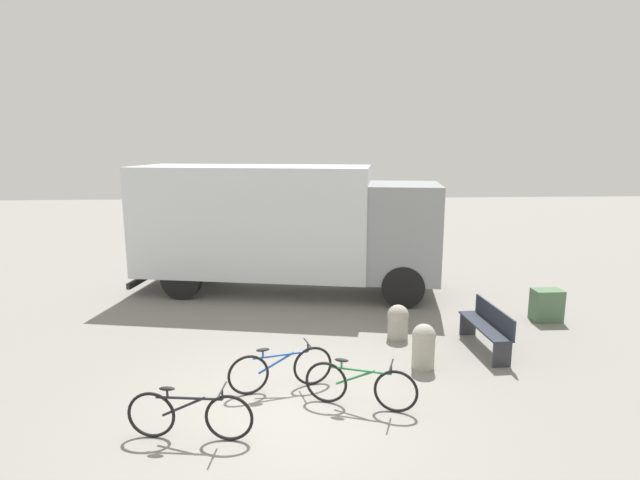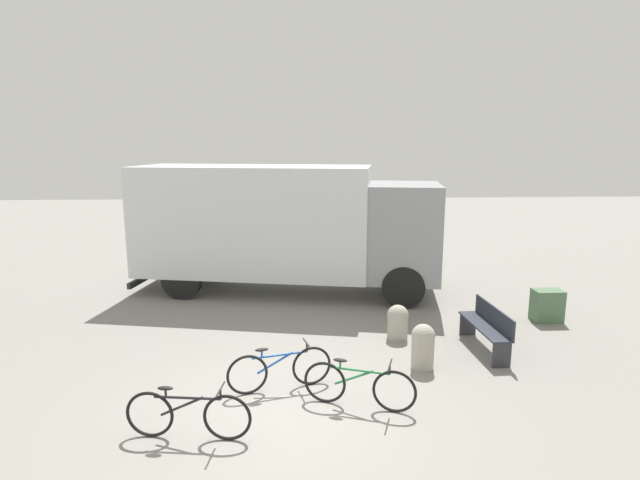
# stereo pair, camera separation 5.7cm
# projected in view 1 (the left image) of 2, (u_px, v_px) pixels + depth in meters

# --- Properties ---
(ground_plane) EXTENTS (60.00, 60.00, 0.00)m
(ground_plane) POSITION_uv_depth(u_px,v_px,m) (287.00, 407.00, 7.68)
(ground_plane) COLOR gray
(delivery_truck) EXTENTS (8.39, 3.78, 3.41)m
(delivery_truck) POSITION_uv_depth(u_px,v_px,m) (282.00, 223.00, 13.42)
(delivery_truck) COLOR silver
(delivery_truck) RESTS_ON ground
(park_bench) EXTENTS (0.47, 1.70, 0.88)m
(park_bench) POSITION_uv_depth(u_px,v_px,m) (488.00, 325.00, 9.75)
(park_bench) COLOR #282D38
(park_bench) RESTS_ON ground
(bicycle_near) EXTENTS (1.75, 0.44, 0.76)m
(bicycle_near) POSITION_uv_depth(u_px,v_px,m) (190.00, 415.00, 6.79)
(bicycle_near) COLOR black
(bicycle_near) RESTS_ON ground
(bicycle_middle) EXTENTS (1.71, 0.58, 0.76)m
(bicycle_middle) POSITION_uv_depth(u_px,v_px,m) (281.00, 369.00, 8.17)
(bicycle_middle) COLOR black
(bicycle_middle) RESTS_ON ground
(bicycle_far) EXTENTS (1.68, 0.67, 0.76)m
(bicycle_far) POSITION_uv_depth(u_px,v_px,m) (360.00, 385.00, 7.62)
(bicycle_far) COLOR black
(bicycle_far) RESTS_ON ground
(bollard_near_bench) EXTENTS (0.42, 0.42, 0.82)m
(bollard_near_bench) POSITION_uv_depth(u_px,v_px,m) (424.00, 345.00, 8.96)
(bollard_near_bench) COLOR #9E998C
(bollard_near_bench) RESTS_ON ground
(bollard_far_bench) EXTENTS (0.45, 0.45, 0.72)m
(bollard_far_bench) POSITION_uv_depth(u_px,v_px,m) (398.00, 321.00, 10.35)
(bollard_far_bench) COLOR #9E998C
(bollard_far_bench) RESTS_ON ground
(utility_box) EXTENTS (0.65, 0.42, 0.73)m
(utility_box) POSITION_uv_depth(u_px,v_px,m) (547.00, 305.00, 11.39)
(utility_box) COLOR #4C6B4C
(utility_box) RESTS_ON ground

